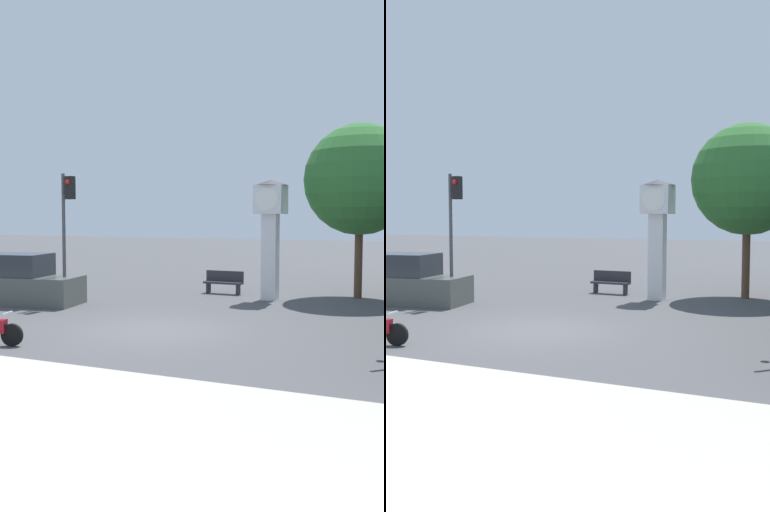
% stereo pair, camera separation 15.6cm
% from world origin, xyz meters
% --- Properties ---
extents(ground_plane, '(120.00, 120.00, 0.00)m').
position_xyz_m(ground_plane, '(0.00, 0.00, 0.00)').
color(ground_plane, '#4C4C4F').
extents(clock_tower, '(1.28, 1.28, 4.49)m').
position_xyz_m(clock_tower, '(1.33, 6.86, 2.99)').
color(clock_tower, white).
rests_on(clock_tower, ground_plane).
extents(traffic_light, '(0.50, 0.35, 4.63)m').
position_xyz_m(traffic_light, '(-4.89, 2.79, 3.16)').
color(traffic_light, '#47474C').
rests_on(traffic_light, ground_plane).
extents(street_tree, '(4.22, 4.22, 6.64)m').
position_xyz_m(street_tree, '(4.31, 8.64, 4.52)').
color(street_tree, brown).
rests_on(street_tree, ground_plane).
extents(bench, '(1.60, 0.44, 0.92)m').
position_xyz_m(bench, '(-0.84, 7.74, 0.49)').
color(bench, '#2D2D33').
rests_on(bench, ground_plane).
extents(parked_car, '(4.43, 2.42, 1.80)m').
position_xyz_m(parked_car, '(-6.62, 2.36, 0.75)').
color(parked_car, '#4C514C').
rests_on(parked_car, ground_plane).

